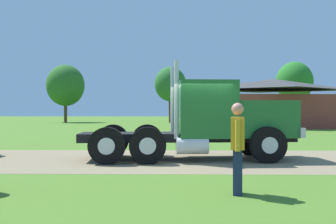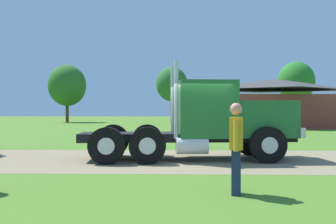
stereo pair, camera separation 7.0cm
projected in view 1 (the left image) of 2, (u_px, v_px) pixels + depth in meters
The scene contains 8 objects.
ground_plane at pixel (192, 160), 12.91m from camera, with size 200.00×200.00×0.00m, color #4C7625.
dirt_track at pixel (192, 160), 12.91m from camera, with size 120.00×6.04×0.01m, color #877859.
truck_foreground_white at pixel (213, 121), 13.09m from camera, with size 7.41×3.05×3.24m.
visitor_standing_near at pixel (238, 144), 7.58m from camera, with size 0.32×0.64×1.81m.
shed_building at pixel (274, 104), 38.11m from camera, with size 12.65×9.31×4.82m.
tree_left at pixel (66, 85), 54.58m from camera, with size 5.35×5.35×8.21m.
tree_mid at pixel (170, 84), 52.96m from camera, with size 4.35×4.35×7.74m.
tree_right at pixel (294, 82), 51.87m from camera, with size 4.90×4.90×8.29m.
Camera 1 is at (-0.52, -12.92, 1.65)m, focal length 41.05 mm.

